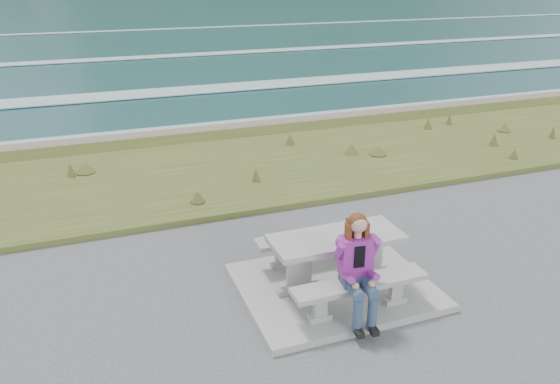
{
  "coord_description": "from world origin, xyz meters",
  "views": [
    {
      "loc": [
        -2.99,
        -5.86,
        4.2
      ],
      "look_at": [
        -0.37,
        1.2,
        1.07
      ],
      "focal_mm": 35.0,
      "sensor_mm": 36.0,
      "label": 1
    }
  ],
  "objects": [
    {
      "name": "grass_verge",
      "position": [
        0.0,
        5.0,
        0.0
      ],
      "size": [
        160.0,
        4.5,
        0.22
      ],
      "primitive_type": "cube",
      "color": "#364D1D",
      "rests_on": "ground"
    },
    {
      "name": "picnic_table",
      "position": [
        0.0,
        0.0,
        0.68
      ],
      "size": [
        1.8,
        0.75,
        0.75
      ],
      "color": "#A3A29D",
      "rests_on": "concrete_slab"
    },
    {
      "name": "bench_seaward",
      "position": [
        0.0,
        0.7,
        0.45
      ],
      "size": [
        1.8,
        0.35,
        0.45
      ],
      "color": "#A3A29D",
      "rests_on": "concrete_slab"
    },
    {
      "name": "seated_woman",
      "position": [
        -0.09,
        -0.83,
        0.61
      ],
      "size": [
        0.46,
        0.72,
        1.39
      ],
      "rotation": [
        0.0,
        0.0,
        -0.13
      ],
      "color": "navy",
      "rests_on": "concrete_slab"
    },
    {
      "name": "bench_landward",
      "position": [
        0.0,
        -0.7,
        0.45
      ],
      "size": [
        1.8,
        0.35,
        0.45
      ],
      "color": "#A3A29D",
      "rests_on": "concrete_slab"
    },
    {
      "name": "shore_drop",
      "position": [
        0.0,
        7.9,
        0.0
      ],
      "size": [
        160.0,
        0.8,
        2.2
      ],
      "primitive_type": "cube",
      "color": "#625C4A",
      "rests_on": "ground"
    },
    {
      "name": "concrete_slab",
      "position": [
        0.0,
        0.0,
        0.05
      ],
      "size": [
        2.6,
        2.1,
        0.1
      ],
      "primitive_type": "cube",
      "color": "#A3A29D",
      "rests_on": "ground"
    },
    {
      "name": "ocean",
      "position": [
        0.0,
        25.09,
        -1.74
      ],
      "size": [
        1600.0,
        1600.0,
        0.09
      ],
      "color": "#1B4A4E",
      "rests_on": "ground"
    }
  ]
}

